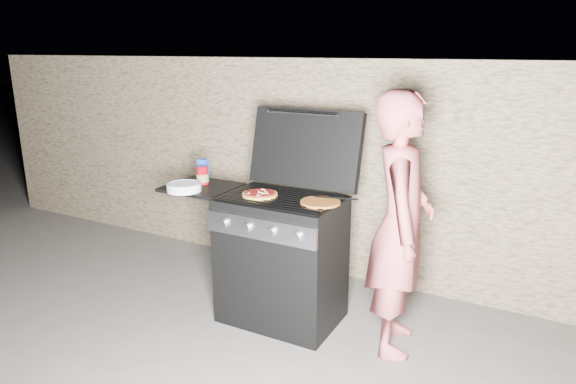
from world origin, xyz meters
The scene contains 10 objects.
ground centered at (0.00, 0.00, 0.00)m, with size 50.00×50.00×0.00m, color #645E5A.
stone_wall centered at (0.00, 1.05, 0.90)m, with size 8.00×0.35×1.80m, color #967B5F.
gas_grill centered at (-0.25, 0.00, 0.46)m, with size 1.34×0.79×0.91m, color black, non-canonical shape.
pizza_topped centered at (-0.14, -0.05, 0.92)m, with size 0.24×0.24×0.03m, color #D8964E, non-canonical shape.
pizza_plain centered at (0.29, -0.01, 0.92)m, with size 0.26×0.26×0.01m, color orange.
sauce_jar centered at (-0.70, 0.05, 0.97)m, with size 0.09×0.09×0.13m, color maroon.
blue_carton centered at (-0.76, 0.14, 0.98)m, with size 0.08×0.04×0.16m, color blue.
plate_stack centered at (-0.69, -0.18, 0.93)m, with size 0.24×0.24×0.06m, color white.
person centered at (0.81, 0.05, 0.83)m, with size 0.60×0.39×1.65m, color #B44C50.
tongs centered at (0.38, 0.00, 0.95)m, with size 0.01×0.01×0.42m, color black.
Camera 1 is at (1.61, -2.91, 1.88)m, focal length 32.00 mm.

